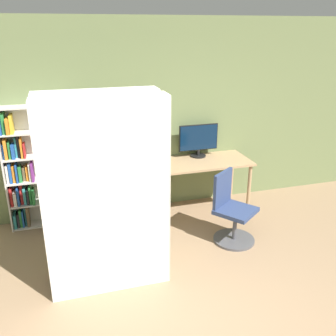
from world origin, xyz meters
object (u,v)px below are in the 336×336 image
object	(u,v)px
office_chair	(232,214)
mattress_near	(107,199)
bookshelf	(32,170)
mattress_far	(103,186)
monitor	(198,139)

from	to	relation	value
office_chair	mattress_near	bearing A→B (deg)	-163.02
bookshelf	mattress_far	world-z (taller)	mattress_far
monitor	office_chair	distance (m)	1.30
monitor	mattress_near	size ratio (longest dim) A/B	0.30
mattress_far	monitor	bearing A→B (deg)	38.93
office_chair	monitor	bearing A→B (deg)	92.04
office_chair	bookshelf	distance (m)	2.65
office_chair	bookshelf	world-z (taller)	bookshelf
office_chair	mattress_far	xyz separation A→B (m)	(-1.58, -0.14, 0.64)
office_chair	mattress_near	size ratio (longest dim) A/B	0.45
mattress_near	mattress_far	world-z (taller)	mattress_near
monitor	office_chair	bearing A→B (deg)	-87.96
monitor	bookshelf	world-z (taller)	bookshelf
monitor	office_chair	xyz separation A→B (m)	(0.04, -1.11, -0.67)
bookshelf	mattress_far	distance (m)	1.51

